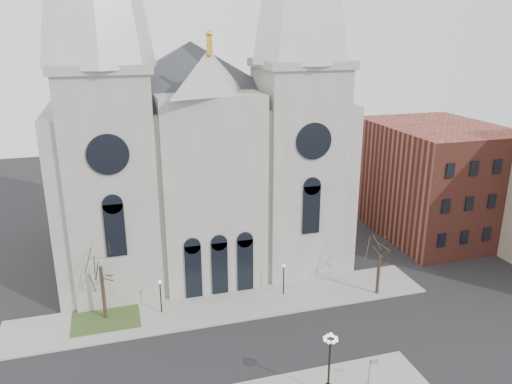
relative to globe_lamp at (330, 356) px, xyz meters
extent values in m
plane|color=black|center=(-4.31, 2.93, -3.33)|extent=(160.00, 160.00, 0.00)
cube|color=gray|center=(-4.31, 13.93, -3.26)|extent=(40.00, 6.00, 0.14)
cube|color=#2D411C|center=(-15.31, 14.93, -3.24)|extent=(6.00, 5.00, 0.18)
cube|color=gray|center=(-4.31, 28.93, 5.67)|extent=(30.00, 24.00, 18.00)
pyramid|color=#2D3035|center=(-4.31, 28.93, 20.67)|extent=(33.00, 26.40, 6.00)
cube|color=gray|center=(-13.81, 20.43, 7.67)|extent=(8.00, 8.00, 22.00)
cylinder|color=black|center=(-13.81, 16.38, 11.67)|extent=(3.60, 0.30, 3.60)
cube|color=gray|center=(5.19, 20.43, 7.67)|extent=(8.00, 8.00, 22.00)
cylinder|color=black|center=(5.19, 16.38, 11.67)|extent=(3.60, 0.30, 3.60)
cube|color=gray|center=(-4.31, 18.93, 6.42)|extent=(10.00, 5.00, 19.50)
pyramid|color=gray|center=(-4.31, 18.93, 18.17)|extent=(11.00, 5.00, 4.00)
cube|color=brown|center=(25.69, 24.93, 3.67)|extent=(14.00, 18.00, 14.00)
cylinder|color=black|center=(-15.31, 14.93, -0.70)|extent=(0.32, 0.32, 5.25)
cylinder|color=black|center=(10.69, 11.93, -1.23)|extent=(0.32, 0.32, 4.20)
cylinder|color=black|center=(-10.31, 14.43, -1.69)|extent=(0.12, 0.12, 3.00)
sphere|color=white|center=(-10.31, 14.43, -0.09)|extent=(0.32, 0.32, 0.32)
cylinder|color=black|center=(1.69, 14.43, -1.69)|extent=(0.12, 0.12, 3.00)
sphere|color=white|center=(1.69, 14.43, -0.09)|extent=(0.32, 0.32, 0.32)
cylinder|color=black|center=(0.00, 0.00, -0.95)|extent=(0.16, 0.16, 4.48)
sphere|color=white|center=(0.00, 0.00, 1.73)|extent=(0.31, 0.31, 0.31)
cylinder|color=slate|center=(3.33, 0.12, -2.14)|extent=(0.09, 0.09, 2.09)
cube|color=#0E6321|center=(3.66, 0.12, -1.24)|extent=(0.59, 0.04, 0.14)
cube|color=#0E6321|center=(3.66, 0.12, -1.43)|extent=(0.59, 0.04, 0.14)
camera|label=1|loc=(-13.38, -27.07, 21.79)|focal=35.00mm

